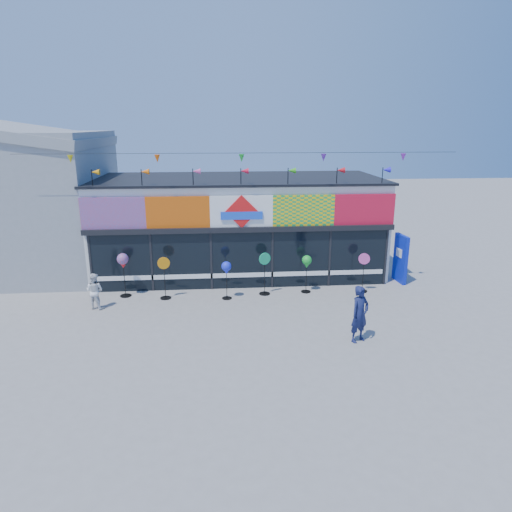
{
  "coord_description": "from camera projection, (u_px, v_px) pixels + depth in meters",
  "views": [
    {
      "loc": [
        -0.86,
        -13.73,
        6.27
      ],
      "look_at": [
        0.44,
        2.0,
        1.72
      ],
      "focal_mm": 32.0,
      "sensor_mm": 36.0,
      "label": 1
    }
  ],
  "objects": [
    {
      "name": "child",
      "position": [
        95.0,
        291.0,
        16.04
      ],
      "size": [
        0.71,
        0.54,
        1.3
      ],
      "primitive_type": "imported",
      "rotation": [
        0.0,
        0.0,
        2.82
      ],
      "color": "silver",
      "rests_on": "ground"
    },
    {
      "name": "spinner_2",
      "position": [
        226.0,
        269.0,
        16.79
      ],
      "size": [
        0.37,
        0.37,
        1.45
      ],
      "color": "black",
      "rests_on": "ground"
    },
    {
      "name": "kite_shop",
      "position": [
        239.0,
        225.0,
        20.08
      ],
      "size": [
        16.0,
        5.7,
        5.31
      ],
      "color": "white",
      "rests_on": "ground"
    },
    {
      "name": "spinner_3",
      "position": [
        265.0,
        272.0,
        17.32
      ],
      "size": [
        0.45,
        0.42,
        1.65
      ],
      "color": "black",
      "rests_on": "ground"
    },
    {
      "name": "ground",
      "position": [
        248.0,
        323.0,
        14.96
      ],
      "size": [
        80.0,
        80.0,
        0.0
      ],
      "primitive_type": "plane",
      "color": "gray",
      "rests_on": "ground"
    },
    {
      "name": "adult_man",
      "position": [
        360.0,
        314.0,
        13.52
      ],
      "size": [
        0.76,
        0.67,
        1.74
      ],
      "primitive_type": "imported",
      "rotation": [
        0.0,
        0.0,
        0.51
      ],
      "color": "#161D47",
      "rests_on": "ground"
    },
    {
      "name": "blue_sign",
      "position": [
        401.0,
        258.0,
        18.71
      ],
      "size": [
        0.24,
        1.0,
        1.98
      ],
      "rotation": [
        0.0,
        0.0,
        0.09
      ],
      "color": "#0B20B1",
      "rests_on": "ground"
    },
    {
      "name": "spinner_0",
      "position": [
        123.0,
        262.0,
        16.98
      ],
      "size": [
        0.43,
        0.43,
        1.69
      ],
      "color": "black",
      "rests_on": "ground"
    },
    {
      "name": "spinner_5",
      "position": [
        363.0,
        272.0,
        17.61
      ],
      "size": [
        0.43,
        0.39,
        1.55
      ],
      "color": "black",
      "rests_on": "ground"
    },
    {
      "name": "spinner_4",
      "position": [
        307.0,
        263.0,
        17.46
      ],
      "size": [
        0.38,
        0.38,
        1.48
      ],
      "color": "black",
      "rests_on": "ground"
    },
    {
      "name": "spinner_1",
      "position": [
        164.0,
        277.0,
        16.89
      ],
      "size": [
        0.45,
        0.41,
        1.61
      ],
      "color": "black",
      "rests_on": "ground"
    },
    {
      "name": "neighbour_building",
      "position": [
        10.0,
        198.0,
        19.99
      ],
      "size": [
        8.18,
        7.2,
        6.87
      ],
      "color": "gray",
      "rests_on": "ground"
    }
  ]
}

